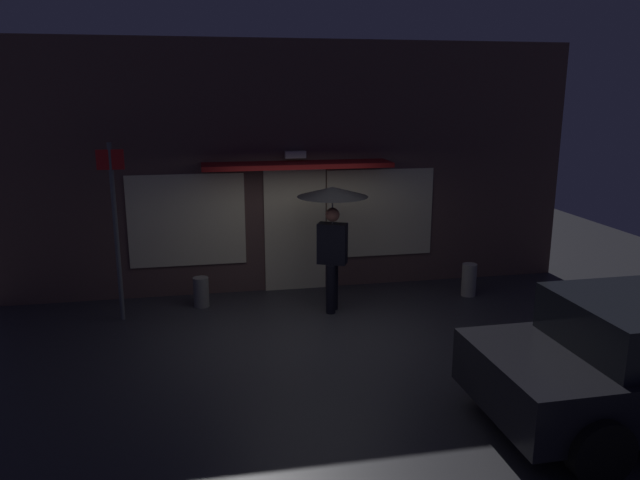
% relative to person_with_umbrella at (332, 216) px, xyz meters
% --- Properties ---
extents(ground_plane, '(18.00, 18.00, 0.00)m').
position_rel_person_with_umbrella_xyz_m(ground_plane, '(-0.40, -0.91, -1.59)').
color(ground_plane, '#2D2D33').
extents(building_facade, '(10.18, 1.00, 4.37)m').
position_rel_person_with_umbrella_xyz_m(building_facade, '(-0.41, 1.43, 0.58)').
color(building_facade, brown).
rests_on(building_facade, ground).
extents(person_with_umbrella, '(1.12, 1.12, 2.06)m').
position_rel_person_with_umbrella_xyz_m(person_with_umbrella, '(0.00, 0.00, 0.00)').
color(person_with_umbrella, black).
rests_on(person_with_umbrella, ground).
extents(street_sign_post, '(0.40, 0.07, 2.78)m').
position_rel_person_with_umbrella_xyz_m(street_sign_post, '(-3.33, 0.27, -0.03)').
color(street_sign_post, '#595B60').
rests_on(street_sign_post, ground).
extents(sidewalk_bollard, '(0.26, 0.26, 0.50)m').
position_rel_person_with_umbrella_xyz_m(sidewalk_bollard, '(-2.10, 0.64, -1.34)').
color(sidewalk_bollard, slate).
rests_on(sidewalk_bollard, ground).
extents(sidewalk_bollard_2, '(0.25, 0.25, 0.57)m').
position_rel_person_with_umbrella_xyz_m(sidewalk_bollard_2, '(2.53, 0.30, -1.30)').
color(sidewalk_bollard_2, '#9E998E').
rests_on(sidewalk_bollard_2, ground).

